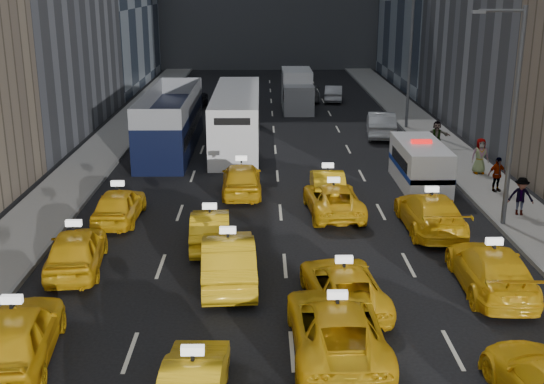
{
  "coord_description": "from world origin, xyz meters",
  "views": [
    {
      "loc": [
        -0.81,
        -14.81,
        9.82
      ],
      "look_at": [
        -0.43,
        10.59,
        2.0
      ],
      "focal_mm": 45.0,
      "sensor_mm": 36.0,
      "label": 1
    }
  ],
  "objects": [
    {
      "name": "taxi_12",
      "position": [
        -6.94,
        12.95,
        0.73
      ],
      "size": [
        1.83,
        4.35,
        1.47
      ],
      "primitive_type": "imported",
      "rotation": [
        0.0,
        0.0,
        3.12
      ],
      "color": "yellow",
      "rests_on": "ground"
    },
    {
      "name": "taxi_10",
      "position": [
        1.73,
        4.84,
        0.67
      ],
      "size": [
        2.73,
        5.02,
        1.34
      ],
      "primitive_type": "imported",
      "rotation": [
        0.0,
        0.0,
        3.25
      ],
      "color": "yellow",
      "rests_on": "ground"
    },
    {
      "name": "misc_car_4",
      "position": [
        5.38,
        43.74,
        0.69
      ],
      "size": [
        1.93,
        4.34,
        1.39
      ],
      "primitive_type": "imported",
      "rotation": [
        0.0,
        0.0,
        3.03
      ],
      "color": "#A1A2A8",
      "rests_on": "ground"
    },
    {
      "name": "taxi_6",
      "position": [
        1.22,
        1.97,
        0.76
      ],
      "size": [
        2.62,
        5.49,
        1.51
      ],
      "primitive_type": "imported",
      "rotation": [
        0.0,
        0.0,
        3.16
      ],
      "color": "yellow",
      "rests_on": "ground"
    },
    {
      "name": "box_truck",
      "position": [
        2.03,
        39.86,
        1.53
      ],
      "size": [
        3.13,
        7.03,
        3.11
      ],
      "rotation": [
        0.0,
        0.0,
        0.12
      ],
      "color": "silver",
      "rests_on": "ground"
    },
    {
      "name": "streetlight_far",
      "position": [
        9.18,
        32.0,
        4.92
      ],
      "size": [
        2.15,
        0.22,
        9.0
      ],
      "color": "#595B60",
      "rests_on": "ground"
    },
    {
      "name": "double_decker",
      "position": [
        -6.35,
        26.04,
        1.76
      ],
      "size": [
        3.57,
        12.36,
        3.55
      ],
      "rotation": [
        0.0,
        0.0,
        0.07
      ],
      "color": "black",
      "rests_on": "ground"
    },
    {
      "name": "taxi_17",
      "position": [
        2.28,
        16.11,
        0.69
      ],
      "size": [
        1.5,
        4.22,
        1.38
      ],
      "primitive_type": "imported",
      "rotation": [
        0.0,
        0.0,
        3.13
      ],
      "color": "yellow",
      "rests_on": "ground"
    },
    {
      "name": "nypd_van",
      "position": [
        7.11,
        18.1,
        1.07
      ],
      "size": [
        2.82,
        5.73,
        2.36
      ],
      "rotation": [
        0.0,
        0.0,
        -0.13
      ],
      "color": "white",
      "rests_on": "ground"
    },
    {
      "name": "misc_car_2",
      "position": [
        2.92,
        44.32,
        0.81
      ],
      "size": [
        2.53,
        5.71,
        1.63
      ],
      "primitive_type": "imported",
      "rotation": [
        0.0,
        0.0,
        3.19
      ],
      "color": "slate",
      "rests_on": "ground"
    },
    {
      "name": "taxi_4",
      "position": [
        -7.39,
        1.5,
        0.83
      ],
      "size": [
        2.46,
        5.06,
        1.66
      ],
      "primitive_type": "imported",
      "rotation": [
        0.0,
        0.0,
        3.25
      ],
      "color": "yellow",
      "rests_on": "ground"
    },
    {
      "name": "taxi_9",
      "position": [
        -1.97,
        6.64,
        0.83
      ],
      "size": [
        2.09,
        5.16,
        1.67
      ],
      "primitive_type": "imported",
      "rotation": [
        0.0,
        0.0,
        3.21
      ],
      "color": "yellow",
      "rests_on": "ground"
    },
    {
      "name": "pedestrian_5",
      "position": [
        9.71,
        25.23,
        1.02
      ],
      "size": [
        1.67,
        0.73,
        1.74
      ],
      "primitive_type": "imported",
      "rotation": [
        0.0,
        0.0,
        -0.17
      ],
      "color": "gray",
      "rests_on": "sidewalk_east"
    },
    {
      "name": "misc_car_3",
      "position": [
        -2.47,
        42.19,
        0.81
      ],
      "size": [
        2.2,
        4.86,
        1.62
      ],
      "primitive_type": "imported",
      "rotation": [
        0.0,
        0.0,
        3.2
      ],
      "color": "black",
      "rests_on": "ground"
    },
    {
      "name": "taxi_11",
      "position": [
        6.76,
        5.84,
        0.76
      ],
      "size": [
        2.32,
        5.33,
        1.52
      ],
      "primitive_type": "imported",
      "rotation": [
        0.0,
        0.0,
        3.11
      ],
      "color": "yellow",
      "rests_on": "ground"
    },
    {
      "name": "city_bus",
      "position": [
        -2.39,
        27.24,
        1.7
      ],
      "size": [
        3.09,
        13.29,
        3.42
      ],
      "rotation": [
        0.0,
        0.0,
        -0.03
      ],
      "color": "silver",
      "rests_on": "ground"
    },
    {
      "name": "taxi_8",
      "position": [
        -7.42,
        7.72,
        0.78
      ],
      "size": [
        2.34,
        4.75,
        1.56
      ],
      "primitive_type": "imported",
      "rotation": [
        0.0,
        0.0,
        3.25
      ],
      "color": "yellow",
      "rests_on": "ground"
    },
    {
      "name": "taxi_5",
      "position": [
        -2.46,
        -0.62,
        0.68
      ],
      "size": [
        1.54,
        4.15,
        1.36
      ],
      "primitive_type": "imported",
      "rotation": [
        0.0,
        0.0,
        3.11
      ],
      "color": "yellow",
      "rests_on": "ground"
    },
    {
      "name": "sidewalk_west",
      "position": [
        -10.5,
        25.0,
        0.07
      ],
      "size": [
        3.0,
        90.0,
        0.15
      ],
      "primitive_type": "cube",
      "color": "gray",
      "rests_on": "ground"
    },
    {
      "name": "taxi_15",
      "position": [
        6.1,
        11.6,
        0.78
      ],
      "size": [
        2.23,
        5.4,
        1.56
      ],
      "primitive_type": "imported",
      "rotation": [
        0.0,
        0.0,
        3.15
      ],
      "color": "yellow",
      "rests_on": "ground"
    },
    {
      "name": "curb_east",
      "position": [
        9.05,
        25.0,
        0.09
      ],
      "size": [
        0.15,
        90.0,
        0.18
      ],
      "primitive_type": "cube",
      "color": "slate",
      "rests_on": "ground"
    },
    {
      "name": "taxi_14",
      "position": [
        2.31,
        13.75,
        0.68
      ],
      "size": [
        2.55,
        5.01,
        1.36
      ],
      "primitive_type": "imported",
      "rotation": [
        0.0,
        0.0,
        3.2
      ],
      "color": "yellow",
      "rests_on": "ground"
    },
    {
      "name": "pedestrian_4",
      "position": [
        10.67,
        19.84,
        1.09
      ],
      "size": [
        0.94,
        0.53,
        1.88
      ],
      "primitive_type": "imported",
      "rotation": [
        0.0,
        0.0,
        0.03
      ],
      "color": "gray",
      "rests_on": "sidewalk_east"
    },
    {
      "name": "streetlight_near",
      "position": [
        9.18,
        12.0,
        4.92
      ],
      "size": [
        2.15,
        0.22,
        9.0
      ],
      "color": "#595B60",
      "rests_on": "ground"
    },
    {
      "name": "misc_car_1",
      "position": [
        -6.81,
        39.89,
        0.82
      ],
      "size": [
        3.09,
        6.08,
        1.65
      ],
      "primitive_type": "imported",
      "rotation": [
        0.0,
        0.0,
        3.08
      ],
      "color": "black",
      "rests_on": "ground"
    },
    {
      "name": "curb_west",
      "position": [
        -9.05,
        25.0,
        0.09
      ],
      "size": [
        0.15,
        90.0,
        0.18
      ],
      "primitive_type": "cube",
      "color": "slate",
      "rests_on": "ground"
    },
    {
      "name": "pedestrian_3",
      "position": [
        10.5,
        16.59,
        1.0
      ],
      "size": [
        1.08,
        0.75,
        1.69
      ],
      "primitive_type": "imported",
      "rotation": [
        0.0,
        0.0,
        0.33
      ],
      "color": "gray",
      "rests_on": "sidewalk_east"
    },
    {
      "name": "taxi_16",
      "position": [
        -1.8,
        16.74,
        0.79
      ],
      "size": [
        2.01,
        4.71,
        1.59
      ],
      "primitive_type": "imported",
      "rotation": [
        0.0,
        0.0,
        3.17
      ],
      "color": "yellow",
      "rests_on": "ground"
    },
    {
      "name": "taxi_13",
      "position": [
        -2.84,
        10.03,
        0.7
      ],
      "size": [
        1.72,
        4.32,
        1.4
      ],
      "primitive_type": "imported",
      "rotation": [
        0.0,
        0.0,
        3.2
      ],
      "color": "yellow",
      "rests_on": "ground"
    },
    {
      "name": "sidewalk_east",
      "position": [
        10.5,
        25.0,
        0.07
      ],
      "size": [
        3.0,
        90.0,
        0.15
      ],
      "primitive_type": "cube",
      "color": "gray",
      "rests_on": "ground"
    },
    {
      "name": "pedestrian_2",
      "position": [
        10.38,
        13.1,
        0.99
      ],
      "size": [
        1.15,
        0.65,
        1.68
      ],
      "primitive_type": "imported",
      "rotation": [
        0.0,
        0.0,
        -0.19
      ],
      "color": "gray",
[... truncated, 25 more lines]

